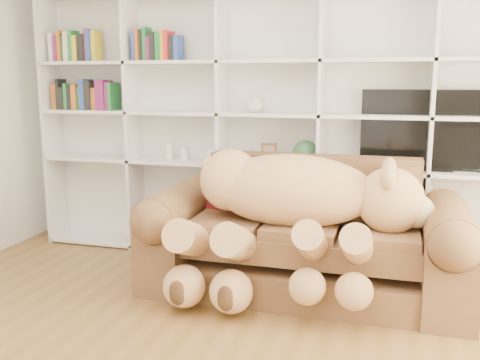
% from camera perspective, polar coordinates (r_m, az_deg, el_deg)
% --- Properties ---
extents(wall_back, '(5.00, 0.02, 2.70)m').
position_cam_1_polar(wall_back, '(4.88, 3.81, 7.72)').
color(wall_back, white).
rests_on(wall_back, floor).
extents(bookshelf, '(4.43, 0.35, 2.40)m').
position_cam_1_polar(bookshelf, '(4.80, 0.63, 7.17)').
color(bookshelf, white).
rests_on(bookshelf, floor).
extents(sofa, '(2.37, 1.03, 1.00)m').
position_cam_1_polar(sofa, '(4.13, 6.87, -6.61)').
color(sofa, brown).
rests_on(sofa, floor).
extents(teddy_bear, '(1.80, 0.98, 1.04)m').
position_cam_1_polar(teddy_bear, '(3.87, 5.35, -2.84)').
color(teddy_bear, tan).
rests_on(teddy_bear, sofa).
extents(throw_pillow, '(0.53, 0.38, 0.50)m').
position_cam_1_polar(throw_pillow, '(4.32, -0.22, -0.70)').
color(throw_pillow, '#611210').
rests_on(throw_pillow, sofa).
extents(tv, '(1.11, 0.18, 0.65)m').
position_cam_1_polar(tv, '(4.64, 19.66, 4.98)').
color(tv, black).
rests_on(tv, bookshelf).
extents(picture_frame, '(0.14, 0.05, 0.17)m').
position_cam_1_polar(picture_frame, '(4.72, 3.11, 2.88)').
color(picture_frame, brown).
rests_on(picture_frame, bookshelf).
extents(green_vase, '(0.22, 0.22, 0.22)m').
position_cam_1_polar(green_vase, '(4.66, 6.99, 2.90)').
color(green_vase, '#2F5B36').
rests_on(green_vase, bookshelf).
extents(figurine_tall, '(0.08, 0.08, 0.15)m').
position_cam_1_polar(figurine_tall, '(5.03, -7.58, 3.07)').
color(figurine_tall, silver).
rests_on(figurine_tall, bookshelf).
extents(figurine_short, '(0.08, 0.08, 0.12)m').
position_cam_1_polar(figurine_short, '(4.97, -5.97, 2.80)').
color(figurine_short, silver).
rests_on(figurine_short, bookshelf).
extents(snow_globe, '(0.12, 0.12, 0.12)m').
position_cam_1_polar(snow_globe, '(4.87, -2.93, 2.75)').
color(snow_globe, white).
rests_on(snow_globe, bookshelf).
extents(shelf_vase, '(0.20, 0.20, 0.18)m').
position_cam_1_polar(shelf_vase, '(4.72, 1.53, 8.29)').
color(shelf_vase, beige).
rests_on(shelf_vase, bookshelf).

